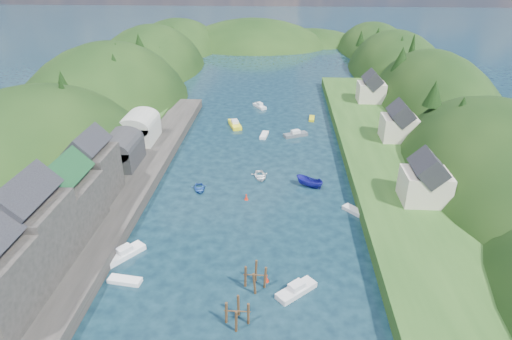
# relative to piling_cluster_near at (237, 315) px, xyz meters

# --- Properties ---
(ground) EXTENTS (600.00, 600.00, 0.00)m
(ground) POSITION_rel_piling_cluster_near_xyz_m (0.18, 53.06, -1.19)
(ground) COLOR black
(ground) RESTS_ON ground
(hillside_left) EXTENTS (44.00, 245.56, 52.00)m
(hillside_left) POSITION_rel_piling_cluster_near_xyz_m (-44.82, 78.06, -9.23)
(hillside_left) COLOR black
(hillside_left) RESTS_ON ground
(hillside_right) EXTENTS (36.00, 245.56, 48.00)m
(hillside_right) POSITION_rel_piling_cluster_near_xyz_m (45.18, 78.06, -8.61)
(hillside_right) COLOR black
(hillside_right) RESTS_ON ground
(far_hills) EXTENTS (103.00, 68.00, 44.00)m
(far_hills) POSITION_rel_piling_cluster_near_xyz_m (1.40, 177.07, -11.99)
(far_hills) COLOR black
(far_hills) RESTS_ON ground
(hill_trees) EXTENTS (90.89, 149.67, 12.55)m
(hill_trees) POSITION_rel_piling_cluster_near_xyz_m (0.96, 68.99, 9.91)
(hill_trees) COLOR black
(hill_trees) RESTS_ON ground
(quay_left) EXTENTS (12.00, 110.00, 2.00)m
(quay_left) POSITION_rel_piling_cluster_near_xyz_m (-23.82, 23.06, -0.19)
(quay_left) COLOR #2D2B28
(quay_left) RESTS_ON ground
(terrace_left_grass) EXTENTS (12.00, 110.00, 2.50)m
(terrace_left_grass) POSITION_rel_piling_cluster_near_xyz_m (-30.82, 23.06, 0.06)
(terrace_left_grass) COLOR #234719
(terrace_left_grass) RESTS_ON ground
(quayside_buildings) EXTENTS (8.00, 35.84, 12.90)m
(quayside_buildings) POSITION_rel_piling_cluster_near_xyz_m (-25.82, 9.45, 5.89)
(quayside_buildings) COLOR #2D2B28
(quayside_buildings) RESTS_ON quay_left
(boat_sheds) EXTENTS (7.00, 21.00, 7.50)m
(boat_sheds) POSITION_rel_piling_cluster_near_xyz_m (-25.82, 42.06, 4.08)
(boat_sheds) COLOR #2D2D30
(boat_sheds) RESTS_ON quay_left
(terrace_right) EXTENTS (16.00, 120.00, 2.40)m
(terrace_right) POSITION_rel_piling_cluster_near_xyz_m (25.18, 43.06, 0.01)
(terrace_right) COLOR #234719
(terrace_right) RESTS_ON ground
(right_bank_cottages) EXTENTS (9.00, 59.24, 8.41)m
(right_bank_cottages) POSITION_rel_piling_cluster_near_xyz_m (28.18, 51.39, 4.65)
(right_bank_cottages) COLOR beige
(right_bank_cottages) RESTS_ON terrace_right
(piling_cluster_near) EXTENTS (2.99, 2.81, 3.53)m
(piling_cluster_near) POSITION_rel_piling_cluster_near_xyz_m (0.00, 0.00, 0.00)
(piling_cluster_near) COLOR #382314
(piling_cluster_near) RESTS_ON ground
(piling_cluster_far) EXTENTS (2.93, 2.76, 3.77)m
(piling_cluster_far) POSITION_rel_piling_cluster_near_xyz_m (1.63, 6.03, 0.12)
(piling_cluster_far) COLOR #382314
(piling_cluster_far) RESTS_ON ground
(channel_buoy_near) EXTENTS (0.70, 0.70, 1.10)m
(channel_buoy_near) POSITION_rel_piling_cluster_near_xyz_m (3.00, 7.13, -0.71)
(channel_buoy_near) COLOR red
(channel_buoy_near) RESTS_ON ground
(channel_buoy_far) EXTENTS (0.70, 0.70, 1.10)m
(channel_buoy_far) POSITION_rel_piling_cluster_near_xyz_m (-1.27, 27.57, -0.71)
(channel_buoy_far) COLOR red
(channel_buoy_far) RESTS_ON ground
(moored_boats) EXTENTS (38.25, 96.72, 2.45)m
(moored_boats) POSITION_rel_piling_cluster_near_xyz_m (-2.48, 20.89, -0.53)
(moored_boats) COLOR silver
(moored_boats) RESTS_ON ground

